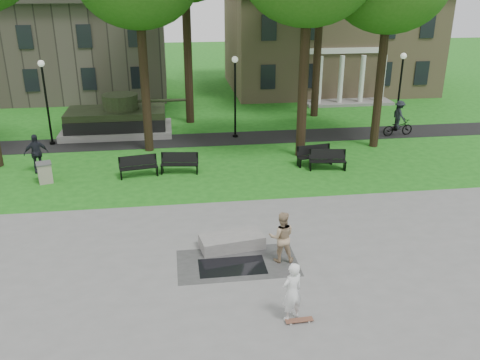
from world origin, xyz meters
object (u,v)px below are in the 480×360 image
object	(u,v)px
concrete_block	(232,241)
park_bench_0	(139,166)
skateboarder	(292,292)
friend_watching	(282,237)
trash_bin	(45,172)
cyclist	(398,121)

from	to	relation	value
concrete_block	park_bench_0	size ratio (longest dim) A/B	1.19
concrete_block	skateboarder	bearing A→B (deg)	-74.94
friend_watching	trash_bin	distance (m)	12.56
friend_watching	cyclist	world-z (taller)	cyclist
concrete_block	trash_bin	xyz separation A→B (m)	(-7.81, 7.26, 0.24)
concrete_block	park_bench_0	world-z (taller)	park_bench_0
skateboarder	park_bench_0	xyz separation A→B (m)	(-4.69, 11.72, -0.38)
trash_bin	concrete_block	bearing A→B (deg)	-42.90
skateboarder	trash_bin	size ratio (longest dim) A/B	1.85
concrete_block	cyclist	world-z (taller)	cyclist
skateboarder	cyclist	size ratio (longest dim) A/B	0.83
friend_watching	trash_bin	xyz separation A→B (m)	(-9.34, 8.39, -0.42)
cyclist	park_bench_0	size ratio (longest dim) A/B	1.15
park_bench_0	trash_bin	world-z (taller)	park_bench_0
friend_watching	park_bench_0	bearing A→B (deg)	-53.15
trash_bin	park_bench_0	bearing A→B (deg)	2.92
park_bench_0	trash_bin	bearing A→B (deg)	173.09
skateboarder	friend_watching	size ratio (longest dim) A/B	1.00
cyclist	trash_bin	world-z (taller)	cyclist
concrete_block	skateboarder	xyz separation A→B (m)	(1.14, -4.24, 0.66)
concrete_block	cyclist	distance (m)	16.73
park_bench_0	cyclist	bearing A→B (deg)	7.38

